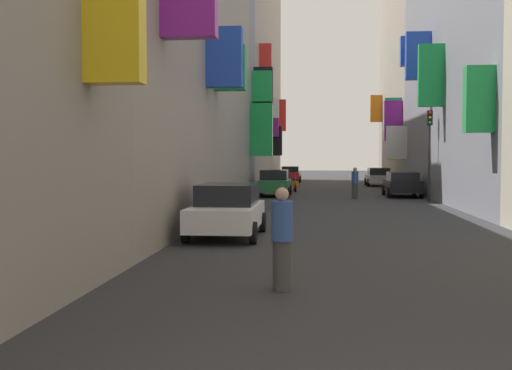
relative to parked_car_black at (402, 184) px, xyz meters
The scene contains 17 objects.
ground_plane 4.73m from the parked_car_black, 143.45° to the right, with size 140.00×140.00×0.00m, color #2D2D30.
building_left_mid_a 18.26m from the parked_car_black, 132.78° to the right, with size 7.39×21.86×13.28m.
building_left_mid_b 13.79m from the parked_car_black, behind, with size 7.28×3.39×16.20m.
building_left_mid_c 20.56m from the parked_car_black, 129.16° to the left, with size 6.96×25.59×19.06m.
building_right_mid_a 9.23m from the parked_car_black, 37.52° to the right, with size 7.39×23.58×16.60m.
building_right_mid_b 19.97m from the parked_car_black, 76.65° to the left, with size 7.33×18.68×17.29m.
parked_car_black is the anchor object (origin of this frame).
parked_car_red 20.35m from the parked_car_black, 111.15° to the left, with size 1.85×4.11×1.45m.
parked_car_green 7.43m from the parked_car_black, behind, with size 1.94×3.94×1.54m.
parked_car_silver 13.34m from the parked_car_black, 90.39° to the left, with size 1.95×4.18×1.44m.
parked_car_white 20.19m from the parked_car_black, 111.71° to the right, with size 2.01×4.11×1.53m.
scooter_white 10.06m from the parked_car_black, 134.56° to the left, with size 0.51×1.77×1.13m.
scooter_blue 10.83m from the parked_car_black, 126.69° to the right, with size 0.56×1.76×1.13m.
scooter_orange 8.04m from the parked_car_black, 142.68° to the left, with size 0.52×1.78×1.13m.
pedestrian_crossing 26.35m from the parked_car_black, 101.96° to the right, with size 0.50×0.50×1.80m.
pedestrian_near_left 3.44m from the parked_car_black, 145.27° to the right, with size 0.54×0.54×1.74m.
traffic_light_near_corner 4.75m from the parked_car_black, 78.47° to the right, with size 0.26×0.34×4.68m.
Camera 1 is at (-1.08, -3.60, 2.33)m, focal length 43.27 mm.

